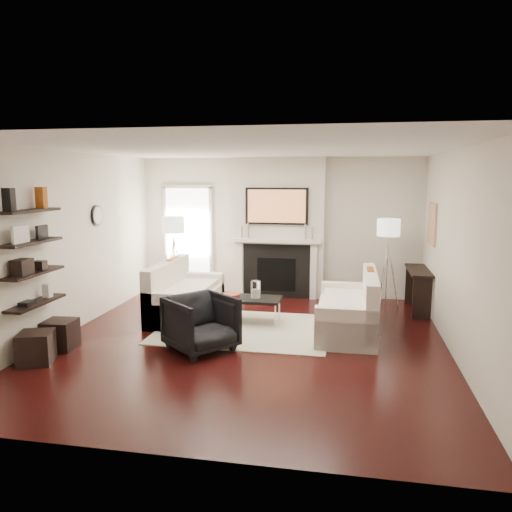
% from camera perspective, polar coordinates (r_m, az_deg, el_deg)
% --- Properties ---
extents(room_envelope, '(6.00, 6.00, 6.00)m').
position_cam_1_polar(room_envelope, '(6.89, -0.93, 0.88)').
color(room_envelope, black).
rests_on(room_envelope, ground).
extents(chimney_breast, '(1.80, 0.25, 2.70)m').
position_cam_1_polar(chimney_breast, '(9.70, 2.50, 3.23)').
color(chimney_breast, silver).
rests_on(chimney_breast, floor).
extents(fireplace_surround, '(1.30, 0.02, 1.04)m').
position_cam_1_polar(fireplace_surround, '(9.69, 2.35, -1.73)').
color(fireplace_surround, black).
rests_on(fireplace_surround, floor).
extents(firebox, '(0.75, 0.02, 0.65)m').
position_cam_1_polar(firebox, '(9.70, 2.34, -2.15)').
color(firebox, black).
rests_on(firebox, floor).
extents(mantel_pilaster_l, '(0.12, 0.08, 1.10)m').
position_cam_1_polar(mantel_pilaster_l, '(9.78, -1.85, -1.45)').
color(mantel_pilaster_l, white).
rests_on(mantel_pilaster_l, floor).
extents(mantel_pilaster_r, '(0.12, 0.08, 1.10)m').
position_cam_1_polar(mantel_pilaster_r, '(9.58, 6.59, -1.73)').
color(mantel_pilaster_r, white).
rests_on(mantel_pilaster_r, floor).
extents(mantel_shelf, '(1.70, 0.18, 0.07)m').
position_cam_1_polar(mantel_shelf, '(9.55, 2.33, 1.75)').
color(mantel_shelf, white).
rests_on(mantel_shelf, chimney_breast).
extents(tv_body, '(1.20, 0.06, 0.70)m').
position_cam_1_polar(tv_body, '(9.51, 2.38, 5.72)').
color(tv_body, black).
rests_on(tv_body, chimney_breast).
extents(tv_screen, '(1.10, 0.00, 0.62)m').
position_cam_1_polar(tv_screen, '(9.48, 2.35, 5.71)').
color(tv_screen, '#BF723F').
rests_on(tv_screen, tv_body).
extents(candlestick_l_tall, '(0.04, 0.04, 0.30)m').
position_cam_1_polar(candlestick_l_tall, '(9.63, -0.90, 2.93)').
color(candlestick_l_tall, silver).
rests_on(candlestick_l_tall, mantel_shelf).
extents(candlestick_l_short, '(0.04, 0.04, 0.24)m').
position_cam_1_polar(candlestick_l_short, '(9.66, -1.66, 2.77)').
color(candlestick_l_short, silver).
rests_on(candlestick_l_short, mantel_shelf).
extents(candlestick_r_tall, '(0.04, 0.04, 0.30)m').
position_cam_1_polar(candlestick_r_tall, '(9.47, 5.64, 2.78)').
color(candlestick_r_tall, silver).
rests_on(candlestick_r_tall, mantel_shelf).
extents(candlestick_r_short, '(0.04, 0.04, 0.24)m').
position_cam_1_polar(candlestick_r_short, '(9.47, 6.42, 2.58)').
color(candlestick_r_short, silver).
rests_on(candlestick_r_short, mantel_shelf).
extents(hallway_panel, '(0.90, 0.02, 2.10)m').
position_cam_1_polar(hallway_panel, '(10.26, -7.71, 1.79)').
color(hallway_panel, white).
rests_on(hallway_panel, floor).
extents(door_trim_l, '(0.06, 0.06, 2.16)m').
position_cam_1_polar(door_trim_l, '(10.41, -10.26, 1.83)').
color(door_trim_l, white).
rests_on(door_trim_l, floor).
extents(door_trim_r, '(0.06, 0.06, 2.16)m').
position_cam_1_polar(door_trim_r, '(10.10, -5.16, 1.72)').
color(door_trim_r, white).
rests_on(door_trim_r, floor).
extents(door_trim_top, '(1.02, 0.06, 0.06)m').
position_cam_1_polar(door_trim_top, '(10.17, -7.88, 7.83)').
color(door_trim_top, white).
rests_on(door_trim_top, wall_back).
extents(rug, '(2.60, 2.00, 0.01)m').
position_cam_1_polar(rug, '(7.79, -1.39, -8.31)').
color(rug, beige).
rests_on(rug, floor).
extents(loveseat_left_base, '(0.85, 1.80, 0.42)m').
position_cam_1_polar(loveseat_left_base, '(8.48, -7.93, -5.52)').
color(loveseat_left_base, white).
rests_on(loveseat_left_base, floor).
extents(loveseat_left_back, '(0.18, 1.80, 0.80)m').
position_cam_1_polar(loveseat_left_back, '(8.52, -10.12, -3.33)').
color(loveseat_left_back, white).
rests_on(loveseat_left_back, floor).
extents(loveseat_left_arm_n, '(0.85, 0.18, 0.60)m').
position_cam_1_polar(loveseat_left_arm_n, '(7.72, -9.87, -6.34)').
color(loveseat_left_arm_n, white).
rests_on(loveseat_left_arm_n, floor).
extents(loveseat_left_arm_s, '(0.85, 0.18, 0.60)m').
position_cam_1_polar(loveseat_left_arm_s, '(9.21, -6.34, -3.75)').
color(loveseat_left_arm_s, white).
rests_on(loveseat_left_arm_s, floor).
extents(loveseat_left_cushion, '(0.63, 1.44, 0.10)m').
position_cam_1_polar(loveseat_left_cushion, '(8.40, -7.65, -3.83)').
color(loveseat_left_cushion, white).
rests_on(loveseat_left_cushion, loveseat_left_base).
extents(pillow_left_orange, '(0.10, 0.42, 0.42)m').
position_cam_1_polar(pillow_left_orange, '(8.75, -9.46, -1.62)').
color(pillow_left_orange, '#9A4812').
rests_on(pillow_left_orange, loveseat_left_cushion).
extents(pillow_left_charcoal, '(0.10, 0.40, 0.40)m').
position_cam_1_polar(pillow_left_charcoal, '(8.20, -10.90, -2.44)').
color(pillow_left_charcoal, black).
rests_on(pillow_left_charcoal, loveseat_left_cushion).
extents(loveseat_right_base, '(0.85, 1.80, 0.42)m').
position_cam_1_polar(loveseat_right_base, '(7.68, 10.31, -7.13)').
color(loveseat_right_base, white).
rests_on(loveseat_right_base, floor).
extents(loveseat_right_back, '(0.18, 1.80, 0.80)m').
position_cam_1_polar(loveseat_right_back, '(7.60, 12.91, -4.91)').
color(loveseat_right_back, white).
rests_on(loveseat_right_back, floor).
extents(loveseat_right_arm_n, '(0.85, 0.18, 0.60)m').
position_cam_1_polar(loveseat_right_arm_n, '(6.88, 10.27, -8.27)').
color(loveseat_right_arm_n, white).
rests_on(loveseat_right_arm_n, floor).
extents(loveseat_right_arm_s, '(0.85, 0.18, 0.60)m').
position_cam_1_polar(loveseat_right_arm_s, '(8.44, 10.37, -5.03)').
color(loveseat_right_arm_s, white).
rests_on(loveseat_right_arm_s, floor).
extents(loveseat_right_cushion, '(0.63, 1.44, 0.10)m').
position_cam_1_polar(loveseat_right_cushion, '(7.61, 9.99, -5.24)').
color(loveseat_right_cushion, white).
rests_on(loveseat_right_cushion, loveseat_right_base).
extents(pillow_right_orange, '(0.10, 0.42, 0.42)m').
position_cam_1_polar(pillow_right_orange, '(7.85, 12.88, -2.94)').
color(pillow_right_orange, '#9A4812').
rests_on(pillow_right_orange, loveseat_right_cushion).
extents(pillow_right_charcoal, '(0.10, 0.40, 0.40)m').
position_cam_1_polar(pillow_right_charcoal, '(7.27, 13.05, -3.98)').
color(pillow_right_charcoal, black).
rests_on(pillow_right_charcoal, loveseat_right_cushion).
extents(coffee_table, '(1.10, 0.55, 0.04)m').
position_cam_1_polar(coffee_table, '(8.01, -1.10, -4.90)').
color(coffee_table, black).
rests_on(coffee_table, floor).
extents(coffee_leg_nw, '(0.02, 0.02, 0.38)m').
position_cam_1_polar(coffee_leg_nw, '(7.97, -4.96, -6.56)').
color(coffee_leg_nw, silver).
rests_on(coffee_leg_nw, floor).
extents(coffee_leg_ne, '(0.02, 0.02, 0.38)m').
position_cam_1_polar(coffee_leg_ne, '(7.77, 2.21, -6.95)').
color(coffee_leg_ne, silver).
rests_on(coffee_leg_ne, floor).
extents(coffee_leg_sw, '(0.02, 0.02, 0.38)m').
position_cam_1_polar(coffee_leg_sw, '(8.38, -4.15, -5.78)').
color(coffee_leg_sw, silver).
rests_on(coffee_leg_sw, floor).
extents(coffee_leg_se, '(0.02, 0.02, 0.38)m').
position_cam_1_polar(coffee_leg_se, '(8.19, 2.67, -6.12)').
color(coffee_leg_se, silver).
rests_on(coffee_leg_se, floor).
extents(hurricane_glass, '(0.16, 0.16, 0.28)m').
position_cam_1_polar(hurricane_glass, '(7.94, -0.04, -3.83)').
color(hurricane_glass, white).
rests_on(hurricane_glass, coffee_table).
extents(hurricane_candle, '(0.10, 0.10, 0.15)m').
position_cam_1_polar(hurricane_candle, '(7.96, -0.04, -4.29)').
color(hurricane_candle, white).
rests_on(hurricane_candle, coffee_table).
extents(copper_bowl, '(0.28, 0.28, 0.05)m').
position_cam_1_polar(copper_bowl, '(8.05, -2.85, -4.51)').
color(copper_bowl, '#BB3A1F').
rests_on(copper_bowl, coffee_table).
extents(armchair, '(1.09, 1.09, 0.82)m').
position_cam_1_polar(armchair, '(6.81, -6.29, -7.36)').
color(armchair, black).
rests_on(armchair, floor).
extents(lamp_left_post, '(0.02, 0.02, 1.20)m').
position_cam_1_polar(lamp_left_post, '(9.52, -9.29, -1.54)').
color(lamp_left_post, silver).
rests_on(lamp_left_post, floor).
extents(lamp_left_shade, '(0.40, 0.40, 0.30)m').
position_cam_1_polar(lamp_left_shade, '(9.41, -9.42, 3.55)').
color(lamp_left_shade, white).
rests_on(lamp_left_shade, lamp_left_post).
extents(lamp_left_leg_a, '(0.25, 0.02, 1.23)m').
position_cam_1_polar(lamp_left_leg_a, '(9.49, -8.67, -1.57)').
color(lamp_left_leg_a, silver).
rests_on(lamp_left_leg_a, floor).
extents(lamp_left_leg_b, '(0.14, 0.22, 1.23)m').
position_cam_1_polar(lamp_left_leg_b, '(9.63, -9.41, -1.43)').
color(lamp_left_leg_b, silver).
rests_on(lamp_left_leg_b, floor).
extents(lamp_left_leg_c, '(0.14, 0.22, 1.23)m').
position_cam_1_polar(lamp_left_leg_c, '(9.46, -9.80, -1.64)').
color(lamp_left_leg_c, silver).
rests_on(lamp_left_leg_c, floor).
extents(lamp_right_post, '(0.02, 0.02, 1.20)m').
position_cam_1_polar(lamp_right_post, '(9.22, 14.71, -2.08)').
color(lamp_right_post, silver).
rests_on(lamp_right_post, floor).
extents(lamp_right_shade, '(0.40, 0.40, 0.30)m').
position_cam_1_polar(lamp_right_shade, '(9.10, 14.92, 3.19)').
color(lamp_right_shade, white).
rests_on(lamp_right_shade, lamp_right_post).
extents(lamp_right_leg_a, '(0.25, 0.02, 1.23)m').
position_cam_1_polar(lamp_right_leg_a, '(9.23, 15.39, -2.09)').
color(lamp_right_leg_a, silver).
rests_on(lamp_right_leg_a, floor).
extents(lamp_right_leg_b, '(0.14, 0.22, 1.23)m').
position_cam_1_polar(lamp_right_leg_b, '(9.31, 14.33, -1.96)').
color(lamp_right_leg_b, silver).
rests_on(lamp_right_leg_b, floor).
extents(lamp_right_leg_c, '(0.14, 0.22, 1.23)m').
position_cam_1_polar(lamp_right_leg_c, '(9.12, 14.40, -2.18)').
color(lamp_right_leg_c, silver).
rests_on(lamp_right_leg_c, floor).
extents(console_top, '(0.35, 1.20, 0.04)m').
position_cam_1_polar(console_top, '(9.07, 18.10, -1.57)').
color(console_top, black).
rests_on(console_top, floor).
extents(console_leg_n, '(0.30, 0.04, 0.71)m').
position_cam_1_polar(console_leg_n, '(8.61, 18.44, -4.69)').
color(console_leg_n, black).
rests_on(console_leg_n, floor).
extents(console_leg_s, '(0.30, 0.04, 0.71)m').
position_cam_1_polar(console_leg_s, '(9.67, 17.58, -3.17)').
color(console_leg_s, black).
rests_on(console_leg_s, floor).
extents(wall_art, '(0.03, 0.70, 0.70)m').
position_cam_1_polar(wall_art, '(8.87, 19.47, 3.48)').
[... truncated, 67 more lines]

